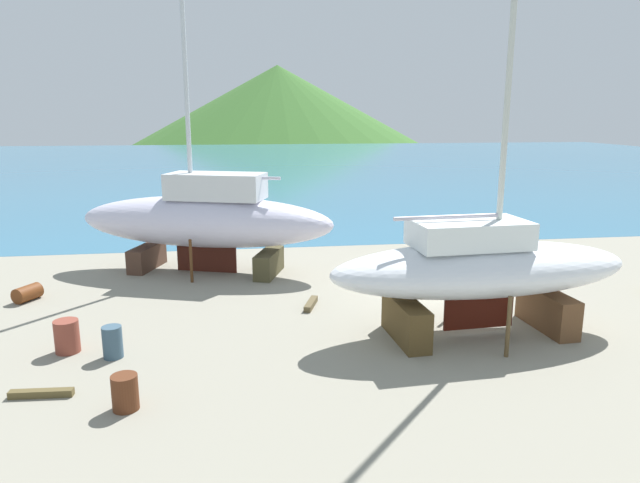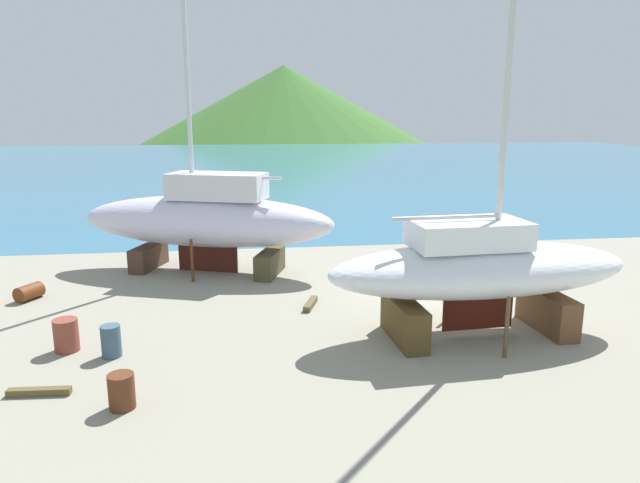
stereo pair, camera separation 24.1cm
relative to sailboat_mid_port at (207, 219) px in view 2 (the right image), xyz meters
The scene contains 13 objects.
ground_plane 11.58m from the sailboat_mid_port, 42.55° to the right, with size 46.45×46.45×0.00m, color gray.
sea_water 53.77m from the sailboat_mid_port, 81.04° to the left, with size 147.35×98.27×0.01m, color teal.
headland_hill 144.97m from the sailboat_mid_port, 84.85° to the left, with size 148.47×148.47×39.82m, color #386729.
sailboat_mid_port is the anchor object (origin of this frame).
sailboat_far_slipway 11.79m from the sailboat_mid_port, 44.61° to the right, with size 9.39×3.67×13.26m.
worker 6.55m from the sailboat_mid_port, 97.22° to the left, with size 0.50×0.44×1.74m.
barrel_rust_mid 7.17m from the sailboat_mid_port, 153.93° to the right, with size 0.56×0.56×0.95m, color #643114.
barrel_tipped_right 8.87m from the sailboat_mid_port, 113.66° to the right, with size 0.67×0.67×0.93m, color brown.
barrel_rust_near 7.75m from the sailboat_mid_port, 21.27° to the right, with size 0.65×0.65×0.81m, color #2D2723.
barrel_tipped_center 11.70m from the sailboat_mid_port, 96.35° to the right, with size 0.59×0.59×0.82m, color #572C18.
barrel_ochre 8.97m from the sailboat_mid_port, 104.15° to the right, with size 0.53×0.53×0.89m, color #3A5567.
timber_short_skew 11.34m from the sailboat_mid_port, 107.61° to the right, with size 1.47×0.21×0.18m, color brown.
timber_plank_far 6.68m from the sailboat_mid_port, 53.69° to the right, with size 1.31×0.23×0.20m, color brown.
Camera 2 is at (-6.72, -20.13, 6.53)m, focal length 32.14 mm.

